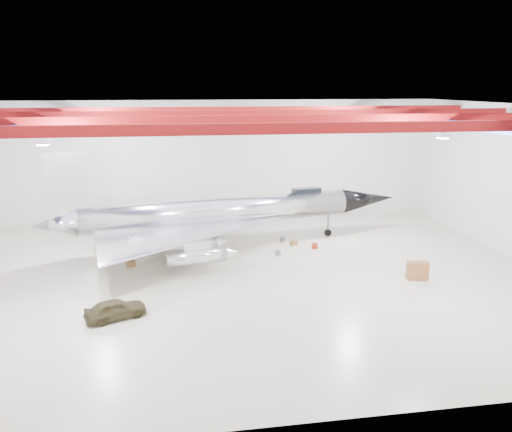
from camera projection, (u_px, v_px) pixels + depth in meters
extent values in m
plane|color=beige|center=(241.00, 277.00, 32.86)|extent=(40.00, 40.00, 0.00)
plane|color=silver|center=(220.00, 161.00, 45.80)|extent=(40.00, 0.00, 40.00)
plane|color=#0A0F38|center=(240.00, 106.00, 30.08)|extent=(40.00, 40.00, 0.00)
cube|color=maroon|center=(265.00, 129.00, 21.63)|extent=(39.50, 0.25, 0.50)
cube|color=maroon|center=(246.00, 120.00, 27.36)|extent=(39.50, 0.25, 0.50)
cube|color=maroon|center=(234.00, 114.00, 33.10)|extent=(39.50, 0.25, 0.50)
cube|color=maroon|center=(225.00, 110.00, 38.83)|extent=(39.50, 0.25, 0.50)
cube|color=#0D1B51|center=(32.00, 124.00, 28.50)|extent=(0.25, 29.50, 0.40)
cube|color=#0D1B51|center=(424.00, 120.00, 32.11)|extent=(0.25, 29.50, 0.40)
cube|color=silver|center=(43.00, 141.00, 23.17)|extent=(0.55, 0.55, 0.25)
cube|color=silver|center=(443.00, 135.00, 26.17)|extent=(0.55, 0.55, 0.25)
cube|color=silver|center=(86.00, 123.00, 34.64)|extent=(0.55, 0.55, 0.25)
cube|color=silver|center=(361.00, 120.00, 37.64)|extent=(0.55, 0.55, 0.25)
cylinder|color=silver|center=(220.00, 211.00, 38.24)|extent=(20.68, 5.59, 2.06)
cone|color=black|center=(367.00, 199.00, 42.27)|extent=(5.44, 2.92, 2.06)
cone|color=silver|center=(54.00, 225.00, 34.52)|extent=(3.40, 2.57, 2.06)
cube|color=silver|center=(67.00, 186.00, 34.17)|extent=(2.87, 0.62, 4.64)
cube|color=black|center=(307.00, 191.00, 40.22)|extent=(2.38, 1.20, 0.52)
cylinder|color=silver|center=(197.00, 257.00, 32.44)|extent=(4.02, 1.59, 0.93)
cylinder|color=silver|center=(189.00, 245.00, 34.80)|extent=(4.02, 1.59, 0.93)
cylinder|color=silver|center=(174.00, 223.00, 40.46)|extent=(4.02, 1.59, 0.93)
cylinder|color=silver|center=(169.00, 215.00, 42.83)|extent=(4.02, 1.59, 0.93)
cylinder|color=#59595B|center=(328.00, 225.00, 41.64)|extent=(0.19, 0.19, 1.86)
cylinder|color=black|center=(328.00, 233.00, 41.80)|extent=(0.61, 0.32, 0.58)
cylinder|color=#59595B|center=(173.00, 251.00, 35.08)|extent=(0.19, 0.19, 1.86)
cylinder|color=black|center=(174.00, 260.00, 35.24)|extent=(0.61, 0.32, 0.58)
cylinder|color=#59595B|center=(162.00, 232.00, 39.80)|extent=(0.19, 0.19, 1.86)
cylinder|color=black|center=(163.00, 239.00, 39.96)|extent=(0.61, 0.32, 0.58)
imported|color=#3C341E|center=(116.00, 309.00, 26.86)|extent=(3.50, 2.39, 1.11)
cube|color=brown|center=(417.00, 271.00, 32.30)|extent=(1.42, 0.89, 1.21)
cube|color=olive|center=(131.00, 264.00, 34.76)|extent=(0.69, 0.63, 0.40)
cube|color=maroon|center=(206.00, 239.00, 40.62)|extent=(0.51, 0.45, 0.31)
cylinder|color=#59595B|center=(278.00, 253.00, 37.07)|extent=(0.53, 0.53, 0.37)
cube|color=olive|center=(294.00, 243.00, 39.44)|extent=(0.66, 0.60, 0.37)
cube|color=#59595B|center=(166.00, 245.00, 38.99)|extent=(0.38, 0.32, 0.24)
cylinder|color=maroon|center=(315.00, 246.00, 38.58)|extent=(0.60, 0.60, 0.42)
cube|color=olive|center=(206.00, 259.00, 35.77)|extent=(0.66, 0.59, 0.38)
cylinder|color=#59595B|center=(282.00, 239.00, 40.43)|extent=(0.43, 0.43, 0.35)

